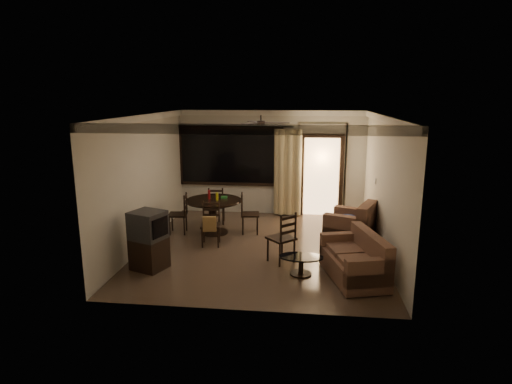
# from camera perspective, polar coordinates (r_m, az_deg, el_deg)

# --- Properties ---
(ground) EXTENTS (5.50, 5.50, 0.00)m
(ground) POSITION_cam_1_polar(r_m,az_deg,el_deg) (9.25, 0.61, -7.40)
(ground) COLOR #7F6651
(ground) RESTS_ON ground
(room_shell) EXTENTS (5.50, 6.70, 5.50)m
(room_shell) POSITION_cam_1_polar(r_m,az_deg,el_deg) (10.49, 4.88, 5.31)
(room_shell) COLOR beige
(room_shell) RESTS_ON ground
(dining_table) EXTENTS (1.29, 1.29, 1.03)m
(dining_table) POSITION_cam_1_polar(r_m,az_deg,el_deg) (10.06, -5.64, -1.98)
(dining_table) COLOR black
(dining_table) RESTS_ON ground
(dining_chair_west) EXTENTS (0.47, 0.47, 0.95)m
(dining_chair_west) POSITION_cam_1_polar(r_m,az_deg,el_deg) (10.26, -10.28, -3.88)
(dining_chair_west) COLOR black
(dining_chair_west) RESTS_ON ground
(dining_chair_east) EXTENTS (0.47, 0.47, 0.95)m
(dining_chair_east) POSITION_cam_1_polar(r_m,az_deg,el_deg) (10.11, -0.87, -3.91)
(dining_chair_east) COLOR black
(dining_chair_east) RESTS_ON ground
(dining_chair_south) EXTENTS (0.47, 0.52, 0.95)m
(dining_chair_south) POSITION_cam_1_polar(r_m,az_deg,el_deg) (9.33, -6.05, -5.30)
(dining_chair_south) COLOR black
(dining_chair_south) RESTS_ON ground
(dining_chair_north) EXTENTS (0.47, 0.47, 0.95)m
(dining_chair_north) POSITION_cam_1_polar(r_m,az_deg,el_deg) (10.90, -5.26, -2.71)
(dining_chair_north) COLOR black
(dining_chair_north) RESTS_ON ground
(tv_cabinet) EXTENTS (0.73, 0.70, 1.11)m
(tv_cabinet) POSITION_cam_1_polar(r_m,az_deg,el_deg) (8.25, -14.12, -6.25)
(tv_cabinet) COLOR black
(tv_cabinet) RESTS_ON ground
(sofa) EXTENTS (1.16, 1.66, 0.81)m
(sofa) POSITION_cam_1_polar(r_m,az_deg,el_deg) (7.87, 13.29, -8.96)
(sofa) COLOR #4E2824
(sofa) RESTS_ON ground
(armchair) EXTENTS (1.20, 1.20, 0.93)m
(armchair) POSITION_cam_1_polar(r_m,az_deg,el_deg) (9.53, 12.73, -4.66)
(armchair) COLOR #4E2824
(armchair) RESTS_ON ground
(coffee_table) EXTENTS (0.80, 0.48, 0.35)m
(coffee_table) POSITION_cam_1_polar(r_m,az_deg,el_deg) (7.89, 6.03, -9.31)
(coffee_table) COLOR black
(coffee_table) RESTS_ON ground
(side_chair) EXTENTS (0.64, 0.64, 1.02)m
(side_chair) POSITION_cam_1_polar(r_m,az_deg,el_deg) (8.39, 3.42, -7.36)
(side_chair) COLOR black
(side_chair) RESTS_ON ground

